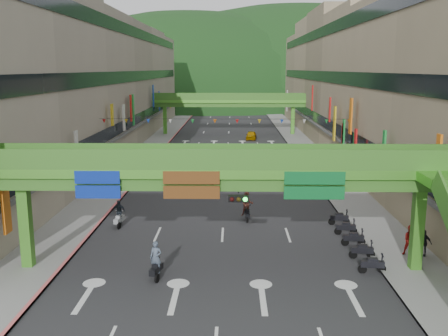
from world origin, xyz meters
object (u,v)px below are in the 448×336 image
at_px(car_yellow, 251,135).
at_px(pedestrian_red, 411,243).
at_px(car_silver, 193,162).
at_px(scooter_rider_mid, 247,206).
at_px(scooter_rider_near, 156,261).
at_px(overpass_near, 237,183).

bearing_deg(car_yellow, pedestrian_red, -75.95).
bearing_deg(car_silver, scooter_rider_mid, -78.73).
xyz_separation_m(scooter_rider_near, car_yellow, (7.14, 54.28, -0.33)).
bearing_deg(pedestrian_red, overpass_near, -153.19).
relative_size(scooter_rider_mid, car_yellow, 0.56).
xyz_separation_m(overpass_near, pedestrian_red, (10.51, 2.62, -4.27)).
bearing_deg(scooter_rider_mid, car_yellow, 87.52).
relative_size(scooter_rider_near, car_yellow, 0.54).
relative_size(scooter_rider_near, pedestrian_red, 1.13).
xyz_separation_m(scooter_rider_near, scooter_rider_mid, (5.25, 10.71, 0.15)).
distance_m(scooter_rider_mid, pedestrian_red, 12.15).
relative_size(scooter_rider_near, car_silver, 0.53).
relative_size(overpass_near, car_silver, 6.93).
relative_size(overpass_near, scooter_rider_mid, 12.69).
bearing_deg(scooter_rider_mid, scooter_rider_near, -116.11).
xyz_separation_m(scooter_rider_mid, car_yellow, (1.89, 43.57, -0.48)).
bearing_deg(pedestrian_red, car_yellow, 111.49).
distance_m(overpass_near, pedestrian_red, 11.64).
distance_m(overpass_near, scooter_rider_mid, 10.81).
height_order(car_yellow, pedestrian_red, pedestrian_red).
height_order(scooter_rider_mid, pedestrian_red, scooter_rider_mid).
relative_size(overpass_near, pedestrian_red, 14.92).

